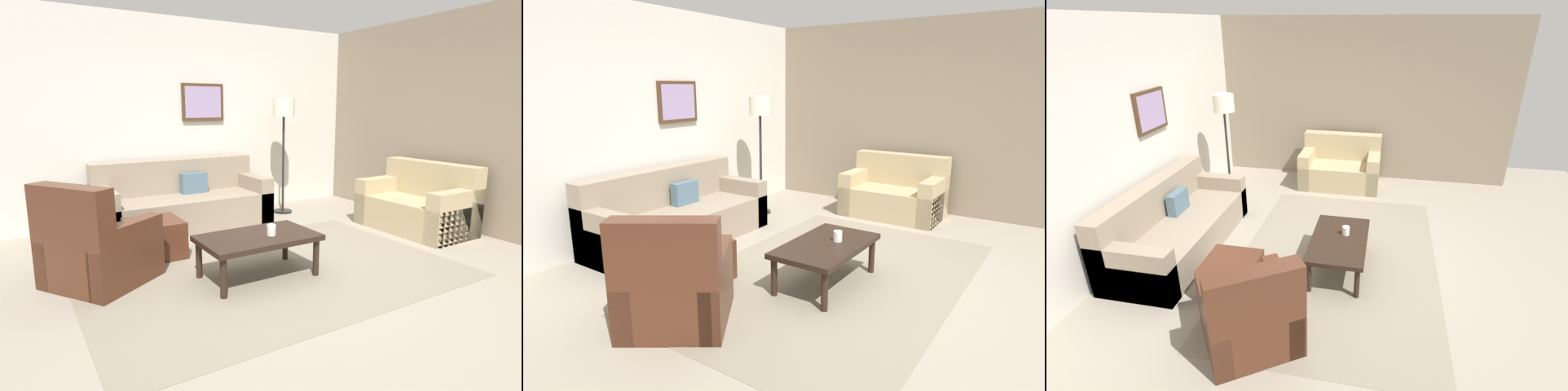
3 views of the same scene
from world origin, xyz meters
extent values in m
plane|color=gray|center=(0.00, 0.00, 0.00)|extent=(8.00, 8.00, 0.00)
cube|color=silver|center=(0.00, 2.60, 1.40)|extent=(6.00, 0.12, 2.80)
cube|color=gray|center=(3.00, 0.00, 1.40)|extent=(0.12, 5.20, 2.80)
cube|color=gray|center=(0.00, 0.00, 0.00)|extent=(3.59, 2.38, 0.01)
cube|color=gray|center=(-0.12, 1.99, 0.21)|extent=(2.27, 0.92, 0.42)
cube|color=gray|center=(-0.12, 2.33, 0.44)|extent=(2.27, 0.24, 0.88)
cube|color=gray|center=(-1.16, 1.99, 0.31)|extent=(0.20, 0.92, 0.62)
cube|color=gray|center=(0.91, 1.99, 0.31)|extent=(0.20, 0.92, 0.62)
cube|color=slate|center=(0.07, 2.11, 0.56)|extent=(0.36, 0.12, 0.28)
cube|color=tan|center=(2.38, 0.28, 0.21)|extent=(0.84, 1.36, 0.42)
cube|color=tan|center=(2.68, 0.28, 0.44)|extent=(0.24, 1.36, 0.88)
cube|color=tan|center=(2.38, 0.86, 0.31)|extent=(0.84, 0.20, 0.62)
cube|color=tan|center=(2.38, -0.30, 0.31)|extent=(0.84, 0.20, 0.62)
cube|color=#4C2819|center=(-1.47, 0.61, 0.22)|extent=(1.11, 1.11, 0.44)
cube|color=#4C2819|center=(-1.72, 0.44, 0.47)|extent=(0.61, 0.78, 0.95)
cube|color=#4C2819|center=(-1.29, 0.34, 0.30)|extent=(0.75, 0.58, 0.60)
cube|color=#4C2819|center=(-1.65, 0.87, 0.30)|extent=(0.75, 0.58, 0.60)
cube|color=#4C2819|center=(-0.85, 1.03, 0.20)|extent=(0.56, 0.56, 0.40)
cylinder|color=black|center=(-0.67, -0.30, 0.18)|extent=(0.06, 0.06, 0.36)
cylinder|color=black|center=(0.31, -0.30, 0.18)|extent=(0.06, 0.06, 0.36)
cylinder|color=black|center=(-0.67, 0.22, 0.18)|extent=(0.06, 0.06, 0.36)
cylinder|color=black|center=(0.31, 0.22, 0.18)|extent=(0.06, 0.06, 0.36)
cube|color=black|center=(-0.18, -0.04, 0.39)|extent=(1.10, 0.64, 0.05)
cylinder|color=white|center=(-0.07, -0.10, 0.46)|extent=(0.09, 0.09, 0.10)
cylinder|color=black|center=(1.45, 1.97, 0.01)|extent=(0.28, 0.28, 0.03)
cylinder|color=#262626|center=(1.45, 1.97, 0.72)|extent=(0.04, 0.04, 1.45)
cylinder|color=beige|center=(1.45, 1.97, 1.58)|extent=(0.32, 0.32, 0.26)
cube|color=#472D1C|center=(0.41, 2.52, 1.66)|extent=(0.64, 0.04, 0.52)
cube|color=#9983B3|center=(0.41, 2.50, 1.66)|extent=(0.56, 0.01, 0.44)
camera|label=1|loc=(-2.14, -3.35, 1.59)|focal=29.55mm
camera|label=2|loc=(-3.72, -1.96, 1.87)|focal=30.85mm
camera|label=3|loc=(-4.06, -0.46, 2.70)|focal=26.73mm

